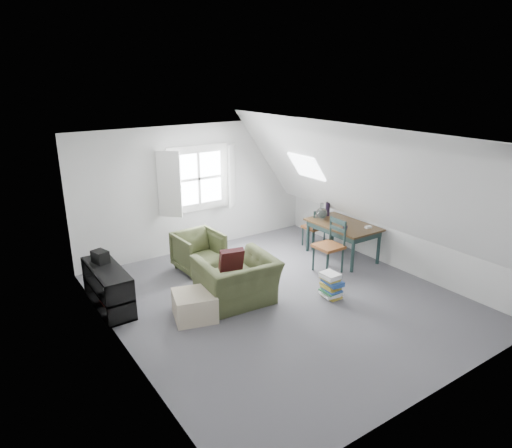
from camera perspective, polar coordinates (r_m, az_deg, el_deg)
floor at (r=7.36m, az=3.14°, el=-9.35°), size 5.50×5.50×0.00m
ceiling at (r=6.58m, az=3.52°, el=10.28°), size 5.50×5.50×0.00m
wall_back at (r=9.12m, az=-7.25°, el=4.47°), size 5.00×0.00×5.00m
wall_front at (r=5.14m, az=22.45°, el=-8.20°), size 5.00×0.00×5.00m
wall_left at (r=5.79m, az=-16.82°, el=-4.52°), size 0.00×5.50×5.50m
wall_right at (r=8.57m, az=16.75°, el=2.91°), size 0.00×5.50×5.50m
slope_left at (r=5.94m, az=-8.57°, el=2.03°), size 3.19×5.50×4.48m
slope_right at (r=7.74m, az=12.60°, el=5.66°), size 3.19×5.50×4.48m
dormer_window at (r=9.01m, az=-7.09°, el=5.61°), size 1.71×0.35×1.30m
skylight at (r=8.67m, az=6.34°, el=7.13°), size 0.35×0.75×0.47m
armchair_near at (r=7.27m, az=-2.39°, el=-9.73°), size 1.21×1.07×0.74m
armchair_far at (r=8.44m, az=-7.08°, el=-5.69°), size 0.80×0.82×0.72m
throw_pillow at (r=7.10m, az=-3.10°, el=-4.49°), size 0.41×0.30×0.39m
ottoman at (r=6.82m, az=-7.68°, el=-10.06°), size 0.73×0.73×0.39m
dining_table at (r=8.87m, az=10.80°, el=-0.51°), size 0.82×1.37×0.69m
demijohn at (r=9.01m, az=8.21°, el=1.40°), size 0.22×0.22×0.31m
vase_twigs at (r=9.24m, az=8.95°, el=1.94°), size 0.09×0.10×0.68m
cup at (r=8.48m, az=11.05°, el=-0.79°), size 0.10×0.10×0.09m
paper_box at (r=8.69m, az=13.86°, el=-0.38°), size 0.12×0.09×0.04m
dining_chair_far at (r=9.39m, az=7.37°, el=-0.35°), size 0.39×0.39×0.82m
dining_chair_near at (r=8.25m, az=9.25°, el=-2.61°), size 0.45×0.45×0.96m
media_shelf at (r=7.32m, az=-17.88°, el=-7.90°), size 0.42×1.27×0.65m
electronics_box at (r=7.40m, az=-18.89°, el=-3.94°), size 0.24×0.29×0.20m
magazine_stack at (r=7.41m, az=9.36°, el=-7.58°), size 0.31×0.37×0.41m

